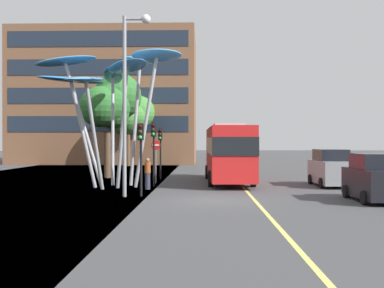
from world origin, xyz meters
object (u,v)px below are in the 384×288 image
street_lamp (130,84)px  traffic_light_kerb_near (141,144)px  traffic_light_island_mid (160,143)px  leaf_sculpture (109,78)px  no_entry_sign (156,155)px  red_bus (228,151)px  traffic_light_kerb_far (154,141)px  pedestrian (148,174)px  car_parked_near (374,179)px  car_parked_mid (330,169)px

street_lamp → traffic_light_kerb_near: bearing=2.0°
traffic_light_island_mid → leaf_sculpture: bearing=-113.9°
leaf_sculpture → no_entry_sign: 5.68m
traffic_light_island_mid → no_entry_sign: size_ratio=1.31×
street_lamp → red_bus: bearing=55.8°
traffic_light_kerb_far → street_lamp: size_ratio=0.43×
red_bus → leaf_sculpture: size_ratio=1.05×
traffic_light_kerb_near → pedestrian: (-0.08, 3.22, -1.67)m
leaf_sculpture → car_parked_near: 15.28m
leaf_sculpture → traffic_light_island_mid: 7.18m
traffic_light_island_mid → car_parked_mid: traffic_light_island_mid is taller
traffic_light_island_mid → car_parked_near: size_ratio=0.93×
car_parked_mid → pedestrian: 10.85m
red_bus → traffic_light_kerb_near: (-4.61, -7.54, 0.48)m
traffic_light_kerb_far → traffic_light_island_mid: size_ratio=1.05×
car_parked_near → no_entry_sign: bearing=142.2°
red_bus → traffic_light_kerb_near: bearing=-121.4°
traffic_light_island_mid → no_entry_sign: 3.36m
red_bus → traffic_light_kerb_far: red_bus is taller
no_entry_sign → pedestrian: bearing=-91.2°
traffic_light_kerb_far → car_parked_mid: 10.63m
street_lamp → pedestrian: (0.45, 3.24, -4.55)m
traffic_light_kerb_near → traffic_light_kerb_far: traffic_light_kerb_far is taller
red_bus → car_parked_near: bearing=-56.4°
car_parked_near → no_entry_sign: (-10.56, 8.19, 0.81)m
red_bus → traffic_light_island_mid: bearing=151.6°
car_parked_near → traffic_light_island_mid: bearing=132.7°
traffic_light_island_mid → street_lamp: (-0.50, -10.07, 2.84)m
car_parked_near → traffic_light_kerb_far: bearing=149.0°
street_lamp → car_parked_mid: bearing=25.9°
leaf_sculpture → traffic_light_kerb_far: bearing=9.5°
red_bus → street_lamp: size_ratio=1.16×
leaf_sculpture → traffic_light_kerb_near: (2.50, -4.47, -3.81)m
pedestrian → no_entry_sign: no_entry_sign is taller
traffic_light_island_mid → street_lamp: size_ratio=0.41×
traffic_light_kerb_near → pedestrian: bearing=91.4°
red_bus → car_parked_mid: 6.42m
pedestrian → leaf_sculpture: bearing=152.7°
traffic_light_kerb_near → pedestrian: traffic_light_kerb_near is taller
car_parked_mid → no_entry_sign: (-10.56, 1.43, 0.77)m
traffic_light_island_mid → street_lamp: 10.48m
red_bus → traffic_light_island_mid: size_ratio=2.83×
car_parked_mid → no_entry_sign: size_ratio=1.52×
traffic_light_island_mid → car_parked_near: bearing=-47.3°
traffic_light_island_mid → car_parked_mid: (10.58, -4.69, -1.55)m
no_entry_sign → car_parked_mid: bearing=-7.7°
traffic_light_kerb_near → street_lamp: (-0.53, -0.02, 2.88)m
red_bus → car_parked_near: size_ratio=2.65×
street_lamp → pedestrian: 5.60m
traffic_light_island_mid → no_entry_sign: traffic_light_island_mid is taller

